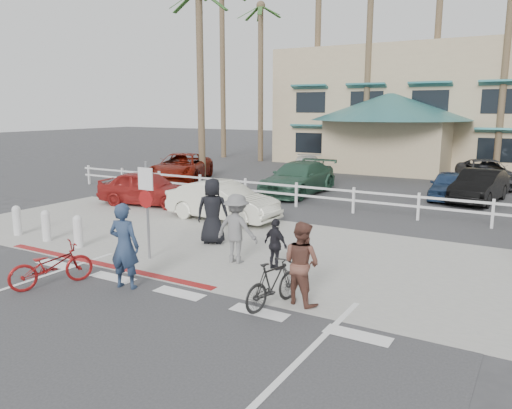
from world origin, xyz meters
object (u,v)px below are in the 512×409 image
Objects in this scene: bike_red at (51,265)px; bike_black at (273,284)px; car_red_compact at (147,188)px; car_white_sedan at (223,201)px; sign_post at (147,205)px.

bike_red is 1.14× the size of bike_black.
car_white_sedan is at bearing -110.81° from car_red_compact.
car_red_compact is (-5.17, 5.60, -0.75)m from sign_post.
car_white_sedan is (-0.46, 7.51, 0.21)m from bike_red.
car_white_sedan is at bearing -36.55° from bike_black.
bike_red is 0.44× the size of car_white_sedan.
bike_black is at bearing -136.18° from car_red_compact.
bike_black is at bearing -136.80° from car_white_sedan.
sign_post is 1.80× the size of bike_black.
bike_black is 8.05m from car_white_sedan.
car_red_compact reaches higher than bike_black.
bike_red is 5.07m from bike_black.
sign_post is 0.70× the size of car_red_compact.
car_white_sedan reaches higher than bike_black.
car_white_sedan is 1.01× the size of car_red_compact.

